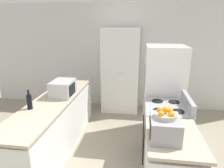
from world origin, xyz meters
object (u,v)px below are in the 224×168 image
Objects in this scene: microwave at (63,88)px; wine_bottle at (29,102)px; toaster_oven at (165,128)px; fruit_bowl at (166,114)px; stove at (165,133)px; refrigerator at (163,92)px; pantry_cabinet at (120,71)px.

wine_bottle is at bearing -113.76° from microwave.
fruit_bowl is (-0.00, 0.01, 0.16)m from toaster_oven.
fruit_bowl is at bearing -35.55° from microwave.
stove is 4.67× the size of fruit_bowl.
toaster_oven is at bearing -95.57° from refrigerator.
pantry_cabinet reaches higher than microwave.
pantry_cabinet is 8.72× the size of fruit_bowl.
refrigerator is at bearing 30.39° from wine_bottle.
stove is at bearing -7.64° from microwave.
toaster_oven is at bearing -74.82° from pantry_cabinet.
pantry_cabinet is 2.12m from stove.
pantry_cabinet is 2.84m from toaster_oven.
toaster_oven is 0.16m from fruit_bowl.
wine_bottle is at bearing -115.89° from pantry_cabinet.
stove is 2.08m from wine_bottle.
fruit_bowl is at bearing -15.55° from wine_bottle.
stove is 1.15m from fruit_bowl.
microwave is 0.66m from wine_bottle.
toaster_oven is at bearing -15.87° from wine_bottle.
pantry_cabinet reaches higher than stove.
toaster_oven is (-0.14, -0.90, 0.57)m from stove.
wine_bottle is (-0.27, -0.60, -0.02)m from microwave.
stove is 1.07m from toaster_oven.
microwave is (-1.72, -0.56, 0.18)m from refrigerator.
stove is at bearing 81.14° from toaster_oven.
refrigerator is at bearing 84.43° from toaster_oven.
wine_bottle is 1.90m from fruit_bowl.
pantry_cabinet is at bearing 64.11° from wine_bottle.
pantry_cabinet is at bearing 63.34° from microwave.
refrigerator is (0.02, 0.79, 0.40)m from stove.
stove is 2.86× the size of toaster_oven.
microwave is (-1.70, 0.23, 0.58)m from stove.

